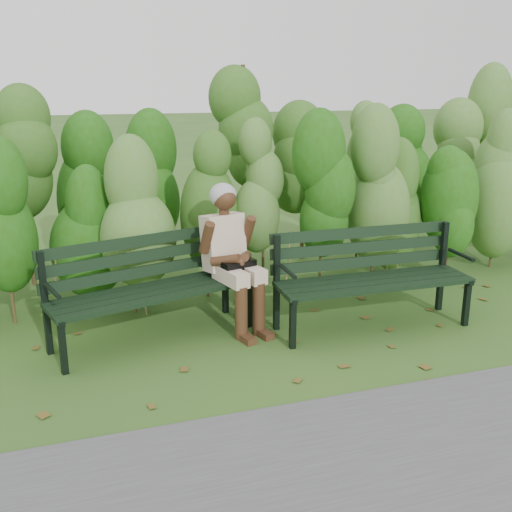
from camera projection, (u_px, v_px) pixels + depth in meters
name	position (u px, v px, depth m)	size (l,w,h in m)	color
ground	(268.00, 349.00, 5.23)	(80.00, 80.00, 0.00)	#305320
hedge_band	(213.00, 175.00, 6.57)	(11.04, 1.67, 2.42)	#47381E
leaf_litter	(273.00, 355.00, 5.10)	(5.53, 2.14, 0.01)	brown
bench_left	(148.00, 280.00, 5.35)	(1.92, 1.05, 0.91)	black
bench_right	(369.00, 270.00, 5.63)	(1.85, 0.64, 0.92)	black
seated_woman	(231.00, 248.00, 5.53)	(0.57, 0.84, 1.35)	beige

